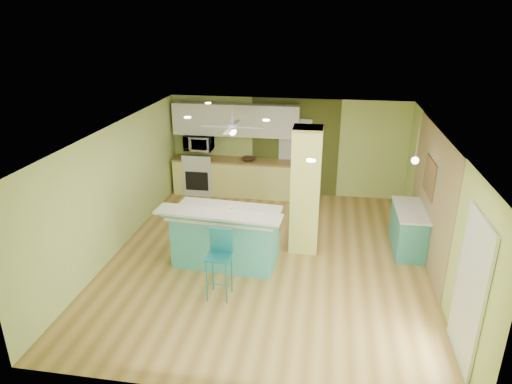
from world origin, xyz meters
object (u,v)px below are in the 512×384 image
bar_stool (220,252)px  canister (228,211)px  side_counter (408,229)px  fruit_bowl (249,159)px  peninsula (226,236)px

bar_stool → canister: (-0.07, 0.94, 0.33)m
side_counter → fruit_bowl: bearing=146.8°
side_counter → fruit_bowl: fruit_bowl is taller
side_counter → fruit_bowl: 4.39m
peninsula → fruit_bowl: bearing=97.1°
canister → fruit_bowl: bearing=94.2°
peninsula → canister: 0.59m
bar_stool → fruit_bowl: bar_stool is taller
peninsula → bar_stool: bearing=-77.8°
fruit_bowl → canister: bearing=-85.8°
side_counter → fruit_bowl: size_ratio=3.92×
bar_stool → side_counter: bearing=35.6°
peninsula → bar_stool: (0.15, -1.06, 0.24)m
peninsula → bar_stool: size_ratio=1.91×
peninsula → fruit_bowl: peninsula is taller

